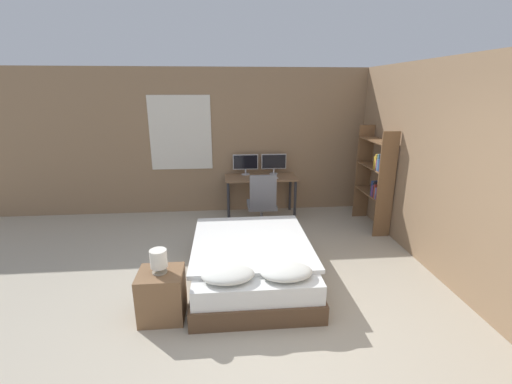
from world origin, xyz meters
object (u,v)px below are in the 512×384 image
(bedside_lamp, at_px, (159,259))
(bookshelf, at_px, (377,175))
(bed, at_px, (252,262))
(monitor_left, at_px, (245,163))
(keyboard, at_px, (262,179))
(office_chair, at_px, (262,207))
(computer_mouse, at_px, (276,178))
(desk, at_px, (261,182))
(nightstand, at_px, (162,295))
(monitor_right, at_px, (274,162))

(bedside_lamp, distance_m, bookshelf, 3.87)
(bed, height_order, monitor_left, monitor_left)
(keyboard, bearing_deg, office_chair, -95.58)
(computer_mouse, xyz_separation_m, bookshelf, (1.60, -0.61, 0.18))
(keyboard, relative_size, office_chair, 0.35)
(desk, distance_m, office_chair, 0.74)
(nightstand, xyz_separation_m, monitor_right, (1.61, 3.14, 0.72))
(office_chair, distance_m, bookshelf, 1.99)
(computer_mouse, bearing_deg, office_chair, -122.17)
(monitor_right, xyz_separation_m, bookshelf, (1.59, -1.00, -0.03))
(keyboard, bearing_deg, bed, -99.33)
(monitor_right, bearing_deg, monitor_left, 180.00)
(bedside_lamp, distance_m, keyboard, 3.06)
(desk, relative_size, bookshelf, 0.77)
(desk, height_order, computer_mouse, computer_mouse)
(computer_mouse, bearing_deg, desk, 143.93)
(nightstand, height_order, bookshelf, bookshelf)
(desk, bearing_deg, bed, -98.56)
(office_chair, height_order, bookshelf, bookshelf)
(monitor_left, xyz_separation_m, keyboard, (0.27, -0.39, -0.21))
(monitor_left, bearing_deg, bookshelf, -25.12)
(monitor_right, distance_m, bookshelf, 1.88)
(monitor_right, xyz_separation_m, computer_mouse, (-0.00, -0.39, -0.21))
(monitor_right, bearing_deg, bedside_lamp, -117.21)
(bedside_lamp, height_order, monitor_left, monitor_left)
(monitor_left, relative_size, computer_mouse, 6.78)
(desk, relative_size, monitor_right, 2.79)
(nightstand, xyz_separation_m, bedside_lamp, (-0.00, 0.00, 0.41))
(bed, distance_m, bedside_lamp, 1.26)
(bedside_lamp, bearing_deg, nightstand, 0.00)
(nightstand, bearing_deg, desk, 65.45)
(bed, relative_size, nightstand, 3.69)
(monitor_left, height_order, computer_mouse, monitor_left)
(keyboard, relative_size, computer_mouse, 5.02)
(office_chair, bearing_deg, monitor_left, 103.96)
(bookshelf, bearing_deg, bed, -145.85)
(bedside_lamp, height_order, monitor_right, monitor_right)
(keyboard, distance_m, bookshelf, 1.97)
(monitor_right, bearing_deg, bookshelf, -32.12)
(desk, xyz_separation_m, keyboard, (0.00, -0.19, 0.11))
(bed, relative_size, bedside_lamp, 7.71)
(bedside_lamp, distance_m, monitor_left, 3.33)
(bed, xyz_separation_m, nightstand, (-1.00, -0.64, 0.01))
(nightstand, distance_m, monitor_right, 3.60)
(nightstand, bearing_deg, computer_mouse, 59.65)
(monitor_right, xyz_separation_m, office_chair, (-0.32, -0.89, -0.58))
(monitor_left, bearing_deg, bed, -91.76)
(nightstand, height_order, keyboard, keyboard)
(bed, height_order, keyboard, keyboard)
(bedside_lamp, height_order, office_chair, office_chair)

